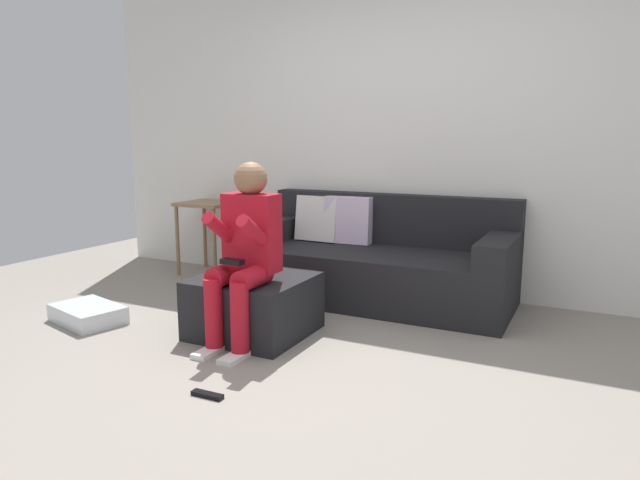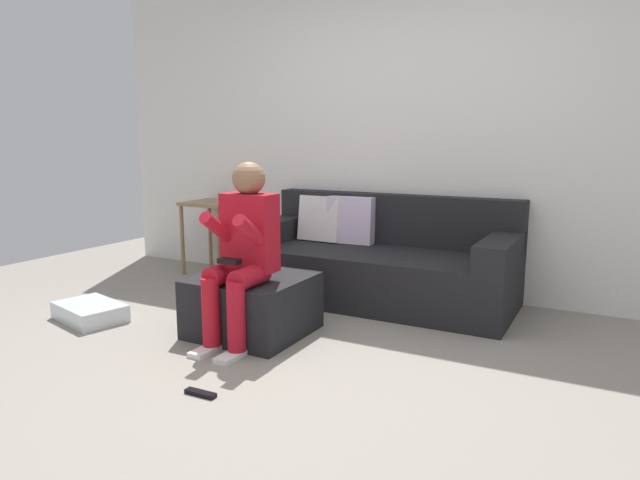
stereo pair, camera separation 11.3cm
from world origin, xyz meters
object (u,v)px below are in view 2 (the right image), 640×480
object	(u,v)px
storage_bin	(90,312)
remote_near_ottoman	(200,393)
couch_sectional	(377,263)
person_seated	(242,247)
side_table	(213,215)
ottoman	(253,305)

from	to	relation	value
storage_bin	remote_near_ottoman	bearing A→B (deg)	-21.12
couch_sectional	person_seated	distance (m)	1.37
side_table	ottoman	bearing A→B (deg)	-43.59
person_seated	remote_near_ottoman	distance (m)	0.96
couch_sectional	remote_near_ottoman	size ratio (longest dim) A/B	12.02
ottoman	person_seated	xyz separation A→B (m)	(0.05, -0.17, 0.42)
ottoman	side_table	size ratio (longest dim) A/B	1.02
person_seated	remote_near_ottoman	world-z (taller)	person_seated
ottoman	storage_bin	world-z (taller)	ottoman
side_table	remote_near_ottoman	distance (m)	2.72
couch_sectional	remote_near_ottoman	world-z (taller)	couch_sectional
side_table	person_seated	bearing A→B (deg)	-46.17
person_seated	side_table	xyz separation A→B (m)	(-1.35, 1.41, -0.06)
remote_near_ottoman	person_seated	bearing A→B (deg)	107.84
couch_sectional	storage_bin	bearing A→B (deg)	-137.68
ottoman	couch_sectional	bearing A→B (deg)	69.63
person_seated	side_table	world-z (taller)	person_seated
ottoman	remote_near_ottoman	world-z (taller)	ottoman
remote_near_ottoman	side_table	bearing A→B (deg)	125.71
ottoman	remote_near_ottoman	distance (m)	0.95
couch_sectional	ottoman	size ratio (longest dim) A/B	3.00
ottoman	person_seated	bearing A→B (deg)	-73.31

